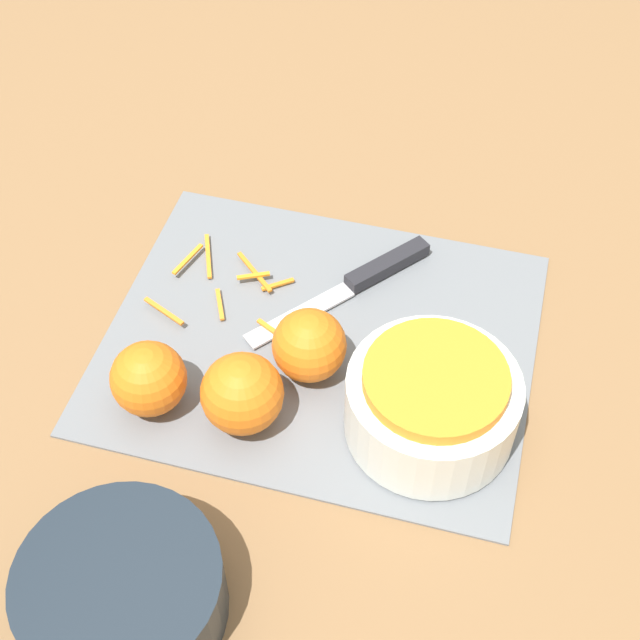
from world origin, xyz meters
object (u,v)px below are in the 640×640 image
at_px(bowl_dark, 122,593).
at_px(orange_left, 149,379).
at_px(orange_back, 242,394).
at_px(knife, 370,275).
at_px(bowl_speckled, 432,402).
at_px(orange_right, 311,346).

relative_size(bowl_dark, orange_left, 2.28).
bearing_deg(orange_back, knife, -110.01).
distance_m(bowl_speckled, orange_back, 0.19).
bearing_deg(bowl_dark, orange_back, -99.85).
distance_m(bowl_speckled, orange_right, 0.14).
bearing_deg(knife, orange_right, 27.18).
distance_m(bowl_speckled, bowl_dark, 0.33).
bearing_deg(bowl_speckled, bowl_dark, 49.03).
distance_m(bowl_dark, knife, 0.45).
xyz_separation_m(bowl_dark, orange_back, (-0.04, -0.21, 0.01)).
relative_size(orange_left, orange_right, 0.99).
distance_m(bowl_dark, orange_left, 0.22).
xyz_separation_m(orange_left, orange_back, (-0.10, -0.00, 0.00)).
xyz_separation_m(bowl_dark, orange_right, (-0.09, -0.29, 0.01)).
relative_size(bowl_dark, knife, 0.86).
bearing_deg(knife, orange_back, 19.71).
bearing_deg(orange_back, bowl_speckled, -168.33).
bearing_deg(orange_right, knife, -102.54).
distance_m(orange_left, orange_back, 0.10).
bearing_deg(orange_back, bowl_dark, 80.15).
xyz_separation_m(bowl_speckled, orange_back, (0.18, 0.04, -0.00)).
xyz_separation_m(knife, orange_left, (0.18, 0.22, 0.03)).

